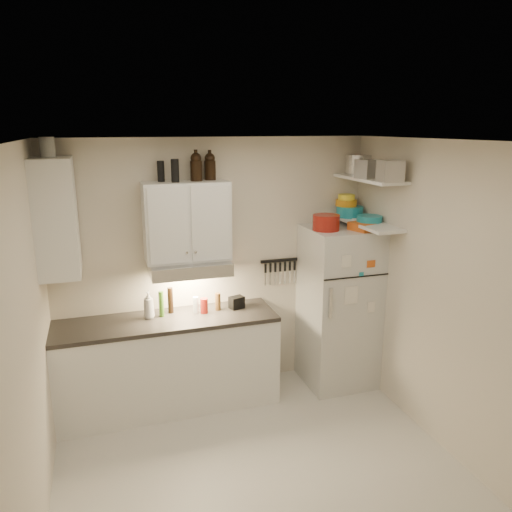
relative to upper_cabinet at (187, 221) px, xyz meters
name	(u,v)px	position (x,y,z in m)	size (l,w,h in m)	color
floor	(261,471)	(0.30, -1.33, -1.84)	(3.20, 3.00, 0.02)	beige
ceiling	(262,140)	(0.30, -1.33, 0.78)	(3.20, 3.00, 0.02)	white
back_wall	(215,267)	(0.30, 0.18, -0.53)	(3.20, 0.02, 2.60)	beige
left_wall	(26,349)	(-1.31, -1.33, -0.53)	(0.02, 3.00, 2.60)	beige
right_wall	(443,298)	(1.91, -1.33, -0.53)	(0.02, 3.00, 2.60)	beige
base_cabinet	(169,365)	(-0.25, -0.14, -1.39)	(2.10, 0.60, 0.88)	white
countertop	(167,321)	(-0.25, -0.14, -0.93)	(2.10, 0.62, 0.04)	#292623
upper_cabinet	(187,221)	(0.00, 0.00, 0.00)	(0.80, 0.33, 0.75)	white
side_cabinet	(56,217)	(-1.14, -0.14, 0.12)	(0.33, 0.55, 1.00)	white
range_hood	(190,267)	(0.00, -0.06, -0.44)	(0.76, 0.46, 0.12)	silver
fridge	(339,307)	(1.55, -0.18, -0.98)	(0.70, 0.68, 1.70)	silver
shelf_hi	(369,179)	(1.75, -0.31, 0.38)	(0.30, 0.95, 0.03)	white
shelf_lo	(367,223)	(1.75, -0.31, -0.07)	(0.30, 0.95, 0.03)	white
knife_strip	(280,260)	(1.00, 0.15, -0.51)	(0.42, 0.02, 0.03)	black
dutch_oven	(326,222)	(1.34, -0.23, -0.05)	(0.27, 0.27, 0.15)	maroon
book_stack	(362,227)	(1.68, -0.35, -0.09)	(0.19, 0.23, 0.08)	#D0591A
spice_jar	(354,223)	(1.67, -0.21, -0.08)	(0.06, 0.06, 0.09)	silver
stock_pot	(359,164)	(1.81, 0.03, 0.49)	(0.28, 0.28, 0.20)	silver
tin_a	(367,169)	(1.68, -0.37, 0.48)	(0.18, 0.16, 0.18)	#AAAAAD
tin_b	(390,171)	(1.72, -0.71, 0.49)	(0.19, 0.19, 0.19)	#AAAAAD
bowl_teal	(350,212)	(1.72, 0.00, 0.01)	(0.28, 0.28, 0.11)	teal
bowl_orange	(346,203)	(1.70, 0.03, 0.09)	(0.22, 0.22, 0.07)	orange
bowl_yellow	(346,197)	(1.70, 0.03, 0.15)	(0.17, 0.17, 0.06)	yellow
plates	(369,219)	(1.77, -0.32, -0.02)	(0.25, 0.25, 0.06)	teal
growler_a	(196,166)	(0.11, 0.02, 0.51)	(0.11, 0.11, 0.27)	black
growler_b	(210,166)	(0.25, 0.08, 0.51)	(0.11, 0.11, 0.26)	black
thermos_a	(175,171)	(-0.10, -0.03, 0.48)	(0.07, 0.07, 0.21)	black
thermos_b	(161,171)	(-0.21, 0.06, 0.47)	(0.07, 0.07, 0.19)	black
side_jar	(47,147)	(-1.15, -0.08, 0.71)	(0.12, 0.12, 0.16)	silver
soap_bottle	(149,303)	(-0.40, -0.06, -0.75)	(0.12, 0.12, 0.30)	white
pepper_mill	(218,302)	(0.27, -0.06, -0.82)	(0.05, 0.05, 0.18)	brown
oil_bottle	(161,304)	(-0.28, -0.06, -0.78)	(0.05, 0.05, 0.25)	#335E17
vinegar_bottle	(170,300)	(-0.19, 0.01, -0.78)	(0.05, 0.05, 0.26)	black
clear_bottle	(196,305)	(0.05, -0.06, -0.82)	(0.05, 0.05, 0.16)	silver
red_jar	(204,306)	(0.13, -0.09, -0.83)	(0.07, 0.07, 0.15)	maroon
caddy	(237,302)	(0.47, -0.06, -0.84)	(0.14, 0.10, 0.12)	black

